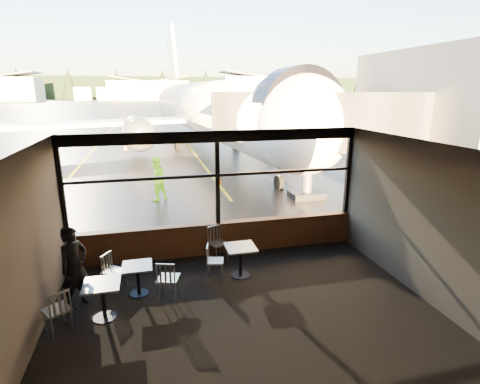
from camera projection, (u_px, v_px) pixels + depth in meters
name	position (u px, v px, depth m)	size (l,w,h in m)	color
ground_plane	(151.00, 105.00, 123.23)	(520.00, 520.00, 0.00)	black
carpet_floor	(244.00, 310.00, 7.97)	(8.00, 6.00, 0.01)	black
ceiling	(245.00, 147.00, 7.05)	(8.00, 6.00, 0.04)	#38332D
wall_left	(25.00, 253.00, 6.59)	(0.04, 6.00, 3.50)	#473F38
wall_right	(416.00, 218.00, 8.43)	(0.04, 6.00, 3.50)	#473F38
wall_back	(304.00, 319.00, 4.70)	(8.00, 0.04, 3.50)	#473F38
window_sill	(218.00, 238.00, 10.66)	(8.00, 0.28, 0.90)	#4D2A17
window_header	(217.00, 136.00, 9.90)	(8.00, 0.18, 0.30)	black
mullion_left	(61.00, 187.00, 9.29)	(0.12, 0.12, 2.60)	black
mullion_centre	(217.00, 179.00, 10.20)	(0.12, 0.12, 2.60)	black
mullion_right	(348.00, 171.00, 11.11)	(0.12, 0.12, 2.60)	black
window_transom	(217.00, 175.00, 10.17)	(8.00, 0.10, 0.08)	black
airliner	(209.00, 72.00, 27.80)	(31.77, 38.12, 11.65)	white
jet_bridge	(276.00, 144.00, 16.16)	(8.53, 10.43, 4.55)	#2C2C2E
cafe_table_near	(241.00, 261.00, 9.34)	(0.73, 0.73, 0.80)	gray
cafe_table_mid	(138.00, 280.00, 8.52)	(0.65, 0.65, 0.72)	#A8A49B
cafe_table_left	(103.00, 301.00, 7.60)	(0.72, 0.72, 0.79)	gray
chair_near_w	(215.00, 261.00, 9.28)	(0.46, 0.46, 0.85)	beige
chair_near_n	(218.00, 243.00, 10.25)	(0.52, 0.52, 0.94)	#B0AB9F
chair_mid_s	(168.00, 279.00, 8.32)	(0.52, 0.52, 0.95)	#B4B0A3
chair_mid_w	(114.00, 272.00, 8.72)	(0.48, 0.48, 0.88)	beige
chair_left_s	(57.00, 310.00, 7.14)	(0.51, 0.51, 0.93)	#BBB5A9
passenger	(74.00, 267.00, 7.92)	(0.66, 0.43, 1.81)	black
ground_crew	(156.00, 179.00, 15.71)	(0.91, 0.71, 1.88)	#BFF219
cone_nose	(219.00, 178.00, 18.90)	(0.35, 0.35, 0.49)	#E65707
cone_wing	(126.00, 147.00, 29.31)	(0.31, 0.31, 0.43)	#ED5807
terminal_annex	(457.00, 131.00, 14.64)	(5.00, 7.00, 6.00)	gray
hangar_mid	(149.00, 89.00, 182.82)	(38.00, 15.00, 10.00)	silver
hangar_right	(270.00, 87.00, 189.81)	(50.00, 20.00, 12.00)	silver
fuel_tank_a	(83.00, 94.00, 173.63)	(8.00, 8.00, 6.00)	silver
fuel_tank_b	(105.00, 94.00, 175.93)	(8.00, 8.00, 6.00)	silver
fuel_tank_c	(127.00, 94.00, 178.23)	(8.00, 8.00, 6.00)	silver
treeline	(148.00, 88.00, 205.98)	(360.00, 3.00, 12.00)	black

